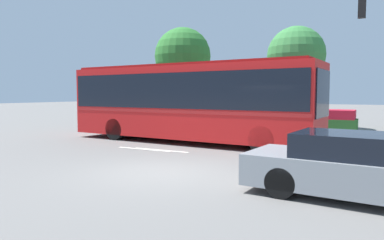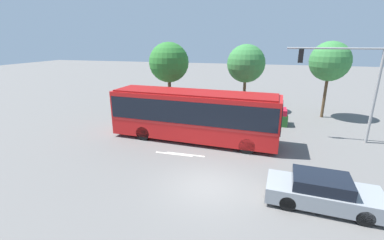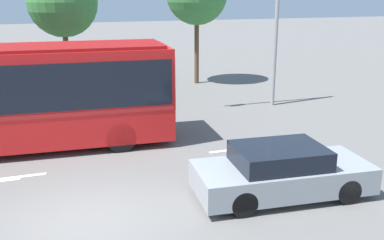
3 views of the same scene
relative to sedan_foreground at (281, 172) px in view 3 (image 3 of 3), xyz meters
The scene contains 7 objects.
ground_plane 4.97m from the sedan_foreground, behind, with size 140.00×140.00×0.00m, color slate.
sedan_foreground is the anchor object (origin of this frame).
traffic_light_pole 9.74m from the sedan_foreground, 70.99° to the left, with size 5.81×0.24×6.53m.
flowering_hedge 12.66m from the sedan_foreground, 117.79° to the left, with size 10.76×1.55×1.35m.
street_tree_centre 16.31m from the sedan_foreground, 106.00° to the left, with size 3.62×3.62×6.41m.
lane_stripe_mid 7.77m from the sedan_foreground, 153.93° to the left, with size 2.40×0.16×0.01m, color silver.
lane_stripe_far 3.59m from the sedan_foreground, 80.83° to the left, with size 2.40×0.16×0.01m, color silver.
Camera 3 is at (-0.58, -9.34, 5.08)m, focal length 40.81 mm.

